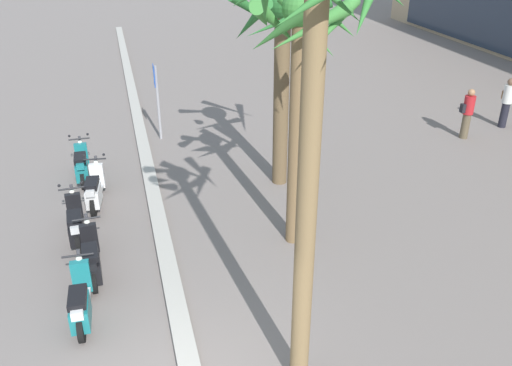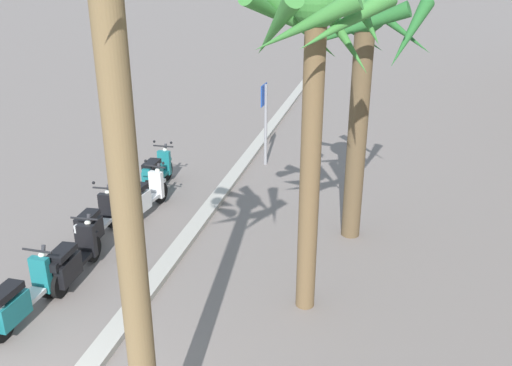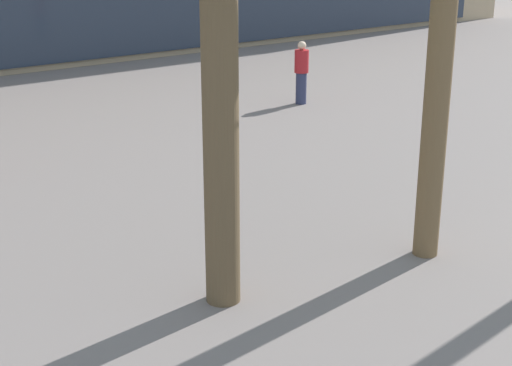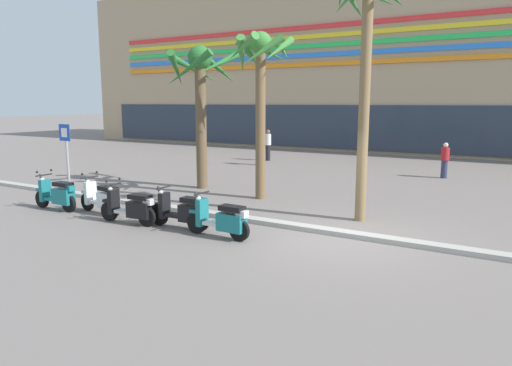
{
  "view_description": "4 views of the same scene",
  "coord_description": "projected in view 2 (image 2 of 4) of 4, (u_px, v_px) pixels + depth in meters",
  "views": [
    {
      "loc": [
        5.64,
        -0.33,
        6.59
      ],
      "look_at": [
        -4.87,
        2.5,
        1.07
      ],
      "focal_mm": 37.53,
      "sensor_mm": 36.0,
      "label": 1
    },
    {
      "loc": [
        3.99,
        4.12,
        5.53
      ],
      "look_at": [
        -7.12,
        1.48,
        0.9
      ],
      "focal_mm": 37.85,
      "sensor_mm": 36.0,
      "label": 2
    },
    {
      "loc": [
        -11.37,
        -2.78,
        4.13
      ],
      "look_at": [
        -6.16,
        3.91,
        1.23
      ],
      "focal_mm": 53.31,
      "sensor_mm": 36.0,
      "label": 3
    },
    {
      "loc": [
        3.82,
        -10.26,
        3.18
      ],
      "look_at": [
        -2.82,
        0.91,
        0.95
      ],
      "focal_mm": 33.11,
      "sensor_mm": 36.0,
      "label": 4
    }
  ],
  "objects": [
    {
      "name": "scooter_teal_mid_centre",
      "position": [
        157.0,
        173.0,
        14.14
      ],
      "size": [
        1.73,
        0.56,
        1.17
      ],
      "color": "black",
      "rests_on": "ground"
    },
    {
      "name": "scooter_black_mid_rear",
      "position": [
        72.0,
        260.0,
        9.98
      ],
      "size": [
        1.8,
        0.56,
        1.04
      ],
      "color": "black",
      "rests_on": "ground"
    },
    {
      "name": "scooter_black_tail_end",
      "position": [
        95.0,
        224.0,
        11.38
      ],
      "size": [
        1.82,
        0.56,
        1.17
      ],
      "color": "black",
      "rests_on": "ground"
    },
    {
      "name": "palm_tree_mid_walkway",
      "position": [
        314.0,
        68.0,
        7.9
      ],
      "size": [
        2.18,
        2.22,
        5.39
      ],
      "color": "brown",
      "rests_on": "ground"
    },
    {
      "name": "crossing_sign",
      "position": [
        265.0,
        115.0,
        15.53
      ],
      "size": [
        0.6,
        0.13,
        2.4
      ],
      "color": "#939399",
      "rests_on": "ground"
    },
    {
      "name": "scooter_white_lead_nearest",
      "position": [
        144.0,
        197.0,
        12.69
      ],
      "size": [
        1.78,
        0.58,
        1.17
      ],
      "color": "black",
      "rests_on": "ground"
    },
    {
      "name": "palm_tree_near_sign",
      "position": [
        363.0,
        60.0,
        10.49
      ],
      "size": [
        2.63,
        2.67,
        5.19
      ],
      "color": "brown",
      "rests_on": "ground"
    },
    {
      "name": "scooter_teal_mid_front",
      "position": [
        20.0,
        299.0,
        8.84
      ],
      "size": [
        1.79,
        0.56,
        1.04
      ],
      "color": "black",
      "rests_on": "ground"
    },
    {
      "name": "palm_tree_by_mall_entrance",
      "position": [
        108.0,
        25.0,
        4.36
      ],
      "size": [
        2.08,
        2.08,
        6.55
      ],
      "color": "olive",
      "rests_on": "ground"
    }
  ]
}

